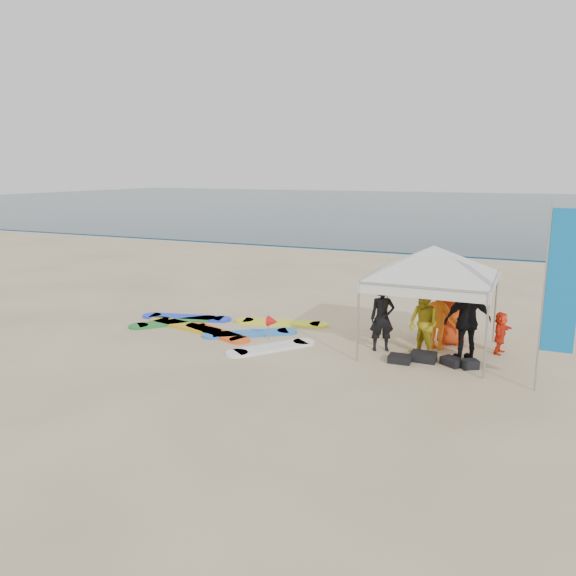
# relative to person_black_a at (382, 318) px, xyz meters

# --- Properties ---
(ground) EXTENTS (120.00, 120.00, 0.00)m
(ground) POSITION_rel_person_black_a_xyz_m (-2.48, -2.01, -0.81)
(ground) COLOR beige
(ground) RESTS_ON ground
(ocean) EXTENTS (160.00, 84.00, 0.08)m
(ocean) POSITION_rel_person_black_a_xyz_m (-2.48, 57.99, -0.77)
(ocean) COLOR #0C2633
(ocean) RESTS_ON ground
(shoreline_foam) EXTENTS (160.00, 1.20, 0.01)m
(shoreline_foam) POSITION_rel_person_black_a_xyz_m (-2.48, 16.19, -0.80)
(shoreline_foam) COLOR silver
(shoreline_foam) RESTS_ON ground
(person_black_a) EXTENTS (0.70, 0.60, 1.61)m
(person_black_a) POSITION_rel_person_black_a_xyz_m (0.00, 0.00, 0.00)
(person_black_a) COLOR black
(person_black_a) RESTS_ON ground
(person_yellow) EXTENTS (0.98, 0.94, 1.60)m
(person_yellow) POSITION_rel_person_black_a_xyz_m (1.00, -0.11, -0.01)
(person_yellow) COLOR gold
(person_yellow) RESTS_ON ground
(person_orange_a) EXTENTS (1.21, 0.89, 1.67)m
(person_orange_a) POSITION_rel_person_black_a_xyz_m (1.23, 0.72, 0.03)
(person_orange_a) COLOR orange
(person_orange_a) RESTS_ON ground
(person_black_b) EXTENTS (1.19, 0.95, 1.88)m
(person_black_b) POSITION_rel_person_black_a_xyz_m (1.96, 0.04, 0.13)
(person_black_b) COLOR black
(person_black_b) RESTS_ON ground
(person_orange_b) EXTENTS (1.09, 0.91, 1.89)m
(person_orange_b) POSITION_rel_person_black_a_xyz_m (1.46, 1.15, 0.14)
(person_orange_b) COLOR red
(person_orange_b) RESTS_ON ground
(person_seated) EXTENTS (0.49, 0.99, 1.02)m
(person_seated) POSITION_rel_person_black_a_xyz_m (2.64, 0.91, -0.30)
(person_seated) COLOR red
(person_seated) RESTS_ON ground
(canopy_tent) EXTENTS (3.90, 3.90, 2.94)m
(canopy_tent) POSITION_rel_person_black_a_xyz_m (1.07, 0.39, 1.75)
(canopy_tent) COLOR #A5A5A8
(canopy_tent) RESTS_ON ground
(feather_flag) EXTENTS (0.62, 0.04, 3.71)m
(feather_flag) POSITION_rel_person_black_a_xyz_m (3.72, -1.28, 1.38)
(feather_flag) COLOR #A5A5A8
(feather_flag) RESTS_ON ground
(marker_pennant) EXTENTS (0.28, 0.28, 0.64)m
(marker_pennant) POSITION_rel_person_black_a_xyz_m (-2.76, -0.32, -0.31)
(marker_pennant) COLOR #A5A5A8
(marker_pennant) RESTS_ON ground
(gear_pile) EXTENTS (1.98, 0.70, 0.22)m
(gear_pile) POSITION_rel_person_black_a_xyz_m (1.26, -0.50, -0.71)
(gear_pile) COLOR black
(gear_pile) RESTS_ON ground
(surfboard_spread) EXTENTS (5.42, 3.57, 0.07)m
(surfboard_spread) POSITION_rel_person_black_a_xyz_m (-4.48, 0.04, -0.77)
(surfboard_spread) COLOR #2B7CE7
(surfboard_spread) RESTS_ON ground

